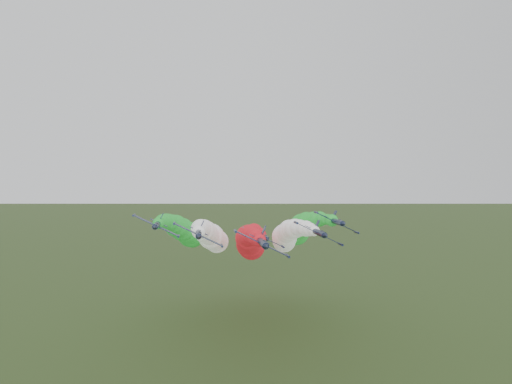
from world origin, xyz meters
The scene contains 6 objects.
jet_lead centered at (1.96, 43.25, 29.29)m, with size 16.44×91.67×18.65m.
jet_inner_left centered at (-9.53, 54.08, 29.95)m, with size 16.04×91.28×18.25m.
jet_inner_right centered at (15.41, 55.73, 29.56)m, with size 16.14×91.38×18.35m.
jet_outer_left centered at (-18.35, 64.55, 30.73)m, with size 16.21×91.44×18.42m.
jet_outer_right centered at (22.04, 66.30, 30.77)m, with size 16.22×91.45×18.43m.
jet_trail centered at (6.33, 74.45, 26.60)m, with size 16.47×91.71×18.68m.
Camera 1 is at (-13.44, -105.67, 48.06)m, focal length 35.00 mm.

